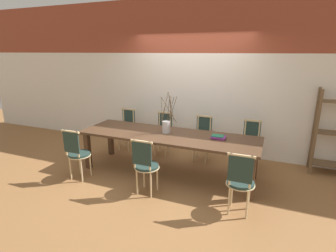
% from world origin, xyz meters
% --- Properties ---
extents(ground_plane, '(16.00, 16.00, 0.00)m').
position_xyz_m(ground_plane, '(0.00, 0.00, 0.00)').
color(ground_plane, olive).
extents(wall_rear, '(12.00, 0.06, 3.20)m').
position_xyz_m(wall_rear, '(0.00, 1.32, 1.60)').
color(wall_rear, white).
rests_on(wall_rear, ground_plane).
extents(dining_table, '(3.15, 0.96, 0.74)m').
position_xyz_m(dining_table, '(0.00, 0.00, 0.66)').
color(dining_table, '#4C3321').
rests_on(dining_table, ground_plane).
extents(chair_near_leftend, '(0.39, 0.39, 0.90)m').
position_xyz_m(chair_near_leftend, '(-1.33, -0.80, 0.50)').
color(chair_near_leftend, '#233833').
rests_on(chair_near_leftend, ground_plane).
extents(chair_near_left, '(0.39, 0.39, 0.90)m').
position_xyz_m(chair_near_left, '(-0.04, -0.80, 0.50)').
color(chair_near_left, '#233833').
rests_on(chair_near_left, ground_plane).
extents(chair_near_center, '(0.39, 0.39, 0.90)m').
position_xyz_m(chair_near_center, '(1.36, -0.80, 0.50)').
color(chair_near_center, '#233833').
rests_on(chair_near_center, ground_plane).
extents(chair_far_leftend, '(0.39, 0.39, 0.90)m').
position_xyz_m(chair_far_leftend, '(-1.33, 0.80, 0.50)').
color(chair_far_leftend, '#233833').
rests_on(chair_far_leftend, ground_plane).
extents(chair_far_left, '(0.39, 0.39, 0.90)m').
position_xyz_m(chair_far_left, '(-0.44, 0.80, 0.50)').
color(chair_far_left, '#233833').
rests_on(chair_far_left, ground_plane).
extents(chair_far_center, '(0.39, 0.39, 0.90)m').
position_xyz_m(chair_far_center, '(0.41, 0.80, 0.50)').
color(chair_far_center, '#233833').
rests_on(chair_far_center, ground_plane).
extents(chair_far_right, '(0.39, 0.39, 0.90)m').
position_xyz_m(chair_far_right, '(1.34, 0.80, 0.50)').
color(chair_far_right, '#233833').
rests_on(chair_far_right, ground_plane).
extents(vase_centerpiece, '(0.31, 0.40, 0.75)m').
position_xyz_m(vase_centerpiece, '(-0.06, 0.07, 0.87)').
color(vase_centerpiece, silver).
rests_on(vase_centerpiece, dining_table).
extents(book_stack, '(0.24, 0.21, 0.05)m').
position_xyz_m(book_stack, '(0.86, 0.11, 0.76)').
color(book_stack, '#842D8C').
rests_on(book_stack, dining_table).
extents(shelving_rack, '(0.62, 0.35, 1.53)m').
position_xyz_m(shelving_rack, '(2.68, 1.08, 0.76)').
color(shelving_rack, brown).
rests_on(shelving_rack, ground_plane).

